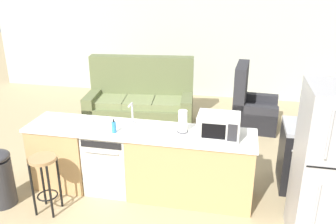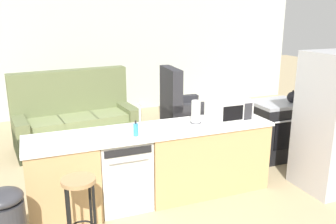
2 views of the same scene
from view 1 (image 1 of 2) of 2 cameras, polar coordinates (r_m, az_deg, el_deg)
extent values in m
plane|color=tan|center=(4.98, -6.09, -12.11)|extent=(24.00, 24.00, 0.00)
cube|color=beige|center=(8.33, 4.49, 11.31)|extent=(10.00, 0.06, 2.60)
cube|color=tan|center=(5.10, -16.29, -6.48)|extent=(0.75, 0.62, 0.86)
cube|color=tan|center=(4.59, 3.68, -8.84)|extent=(1.55, 0.62, 0.86)
cube|color=white|center=(4.52, -4.70, -3.00)|extent=(2.94, 0.66, 0.04)
cube|color=brown|center=(4.92, -4.40, -11.95)|extent=(2.86, 0.56, 0.08)
cube|color=silver|center=(4.84, -9.12, -7.54)|extent=(0.58, 0.58, 0.84)
cube|color=black|center=(4.43, -10.73, -5.24)|extent=(0.52, 0.01, 0.08)
cylinder|color=#B2B2B7|center=(4.47, -10.71, -6.47)|extent=(0.44, 0.02, 0.02)
cube|color=black|center=(5.15, 21.80, -7.02)|extent=(0.76, 0.64, 0.85)
cube|color=black|center=(4.84, 22.45, -8.37)|extent=(0.53, 0.01, 0.43)
cylinder|color=silver|center=(4.72, 22.88, -6.08)|extent=(0.61, 0.03, 0.03)
cube|color=#A8AAB2|center=(4.96, 22.50, -2.42)|extent=(0.76, 0.64, 0.05)
torus|color=black|center=(4.80, 20.78, -2.68)|extent=(0.16, 0.16, 0.01)
torus|color=black|center=(4.88, 24.74, -2.94)|extent=(0.16, 0.16, 0.01)
torus|color=black|center=(5.04, 20.40, -1.52)|extent=(0.16, 0.16, 0.01)
torus|color=black|center=(5.11, 24.18, -1.79)|extent=(0.16, 0.16, 0.01)
cube|color=#B7B7BC|center=(3.99, 25.07, -8.54)|extent=(0.72, 0.70, 1.77)
cylinder|color=#B2B2B7|center=(3.38, 24.50, -3.35)|extent=(0.02, 0.02, 0.47)
cylinder|color=#B2B2B7|center=(3.81, 22.43, -15.55)|extent=(0.02, 0.02, 0.77)
cube|color=white|center=(4.29, 8.12, -2.16)|extent=(0.50, 0.36, 0.28)
cube|color=black|center=(4.13, 7.30, -3.11)|extent=(0.27, 0.01, 0.18)
cube|color=#2D2D33|center=(4.12, 10.28, -3.33)|extent=(0.11, 0.01, 0.21)
cylinder|color=silver|center=(4.67, -5.67, -1.72)|extent=(0.07, 0.07, 0.03)
cylinder|color=silver|center=(4.62, -5.73, -0.06)|extent=(0.02, 0.02, 0.26)
cylinder|color=silver|center=(4.51, -6.06, 1.16)|extent=(0.02, 0.14, 0.02)
cylinder|color=#4C4C51|center=(4.42, 2.36, -3.13)|extent=(0.14, 0.14, 0.01)
cylinder|color=white|center=(4.37, 2.39, -1.44)|extent=(0.11, 0.11, 0.27)
cylinder|color=#338CCC|center=(4.43, -8.67, -2.44)|extent=(0.06, 0.06, 0.14)
cylinder|color=black|center=(4.39, -8.73, -1.39)|extent=(0.02, 0.02, 0.04)
sphere|color=black|center=(4.84, 24.86, -1.96)|extent=(0.17, 0.17, 0.17)
sphere|color=black|center=(4.81, 25.03, -0.91)|extent=(0.03, 0.03, 0.03)
cylinder|color=tan|center=(4.42, -19.51, -7.12)|extent=(0.32, 0.32, 0.04)
cylinder|color=black|center=(4.58, -20.88, -11.65)|extent=(0.03, 0.03, 0.70)
cylinder|color=black|center=(4.47, -18.39, -12.15)|extent=(0.03, 0.03, 0.70)
cylinder|color=black|center=(4.74, -19.45, -10.27)|extent=(0.03, 0.03, 0.70)
cylinder|color=black|center=(4.63, -17.03, -10.72)|extent=(0.03, 0.03, 0.70)
torus|color=black|center=(4.67, -18.75, -12.54)|extent=(0.25, 0.25, 0.02)
cylinder|color=#333338|center=(4.97, -25.35, -10.16)|extent=(0.34, 0.34, 0.62)
cube|color=#667047|center=(6.87, -4.50, -0.34)|extent=(2.09, 1.13, 0.42)
cube|color=#667047|center=(7.03, -4.16, 3.87)|extent=(2.01, 0.47, 1.27)
cube|color=#667047|center=(7.03, -11.77, 0.67)|extent=(0.30, 0.92, 0.62)
cube|color=#667047|center=(6.74, 3.04, 0.20)|extent=(0.30, 0.92, 0.62)
cube|color=#7D8959|center=(6.84, -9.18, 1.77)|extent=(0.63, 0.69, 0.12)
cube|color=#7D8959|center=(6.73, -4.63, 1.64)|extent=(0.63, 0.69, 0.12)
cube|color=#7D8959|center=(6.66, 0.04, 1.51)|extent=(0.63, 0.69, 0.12)
cube|color=#2D2D33|center=(6.94, 13.75, -0.76)|extent=(0.85, 0.90, 0.40)
cube|color=#2D2D33|center=(6.82, 11.53, 2.61)|extent=(0.25, 0.86, 1.20)
cube|color=#2D2D33|center=(6.59, 13.67, -1.24)|extent=(0.81, 0.21, 0.55)
cube|color=#2D2D33|center=(7.24, 13.93, 0.78)|extent=(0.81, 0.21, 0.55)
camera|label=2|loc=(2.57, -70.74, -5.01)|focal=38.00mm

